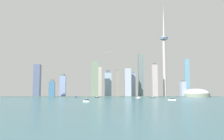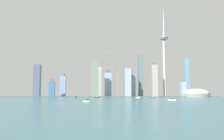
% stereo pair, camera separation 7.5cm
% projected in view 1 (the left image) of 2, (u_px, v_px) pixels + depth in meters
% --- Properties ---
extents(ground_plane, '(6000.00, 6000.00, 0.00)m').
position_uv_depth(ground_plane, '(131.00, 104.00, 335.94)').
color(ground_plane, '#36646F').
extents(waterfront_pier, '(792.84, 75.83, 2.32)m').
position_uv_depth(waterfront_pier, '(111.00, 97.00, 871.40)').
color(waterfront_pier, '#4A5F58').
rests_on(waterfront_pier, ground).
extents(observation_tower, '(32.89, 32.89, 367.24)m').
position_uv_depth(observation_tower, '(164.00, 55.00, 925.34)').
color(observation_tower, '#BAA7A5').
rests_on(observation_tower, ground).
extents(stadium_dome, '(98.73, 98.73, 34.46)m').
position_uv_depth(stadium_dome, '(196.00, 94.00, 874.44)').
color(stadium_dome, gray).
rests_on(stadium_dome, ground).
extents(skyscraper_0, '(22.07, 23.01, 88.15)m').
position_uv_depth(skyscraper_0, '(63.00, 86.00, 913.56)').
color(skyscraper_0, '#8396C6').
rests_on(skyscraper_0, ground).
extents(skyscraper_1, '(27.96, 12.24, 118.47)m').
position_uv_depth(skyscraper_1, '(98.00, 82.00, 949.20)').
color(skyscraper_1, '#B3A798').
rests_on(skyscraper_1, ground).
extents(skyscraper_2, '(22.55, 18.71, 106.26)m').
position_uv_depth(skyscraper_2, '(128.00, 83.00, 884.41)').
color(skyscraper_2, '#A8B0C1').
rests_on(skyscraper_2, ground).
extents(skyscraper_3, '(14.58, 26.28, 99.92)m').
position_uv_depth(skyscraper_3, '(117.00, 84.00, 869.54)').
color(skyscraper_3, gray).
rests_on(skyscraper_3, ground).
extents(skyscraper_4, '(17.59, 21.84, 61.80)m').
position_uv_depth(skyscraper_4, '(183.00, 89.00, 877.32)').
color(skyscraper_4, '#9CA5C1').
rests_on(skyscraper_4, ground).
extents(skyscraper_5, '(20.62, 15.95, 63.55)m').
position_uv_depth(skyscraper_5, '(52.00, 89.00, 848.21)').
color(skyscraper_5, teal).
rests_on(skyscraper_5, ground).
extents(skyscraper_6, '(26.88, 19.80, 106.50)m').
position_uv_depth(skyscraper_6, '(108.00, 84.00, 946.23)').
color(skyscraper_6, '#95AEC2').
rests_on(skyscraper_6, ground).
extents(skyscraper_7, '(23.95, 26.17, 121.92)m').
position_uv_depth(skyscraper_7, '(37.00, 81.00, 890.80)').
color(skyscraper_7, slate).
rests_on(skyscraper_7, ground).
extents(skyscraper_8, '(14.50, 13.54, 96.79)m').
position_uv_depth(skyscraper_8, '(133.00, 85.00, 918.83)').
color(skyscraper_8, '#8397B2').
rests_on(skyscraper_8, ground).
extents(skyscraper_9, '(25.86, 17.48, 132.17)m').
position_uv_depth(skyscraper_9, '(95.00, 79.00, 871.89)').
color(skyscraper_9, slate).
rests_on(skyscraper_9, ground).
extents(skyscraper_10, '(19.45, 21.09, 173.18)m').
position_uv_depth(skyscraper_10, '(187.00, 78.00, 996.52)').
color(skyscraper_10, '#6493AB').
rests_on(skyscraper_10, ground).
extents(skyscraper_11, '(19.88, 27.48, 172.51)m').
position_uv_depth(skyscraper_11, '(141.00, 75.00, 968.16)').
color(skyscraper_11, slate).
rests_on(skyscraper_11, ground).
extents(skyscraper_12, '(19.31, 13.21, 124.48)m').
position_uv_depth(skyscraper_12, '(155.00, 80.00, 864.80)').
color(skyscraper_12, '#B3A19C').
rests_on(skyscraper_12, ground).
extents(boat_0, '(14.96, 10.01, 5.00)m').
position_uv_depth(boat_0, '(97.00, 97.00, 762.39)').
color(boat_0, '#251C38').
rests_on(boat_0, ground).
extents(boat_1, '(16.82, 11.62, 10.25)m').
position_uv_depth(boat_1, '(172.00, 99.00, 496.13)').
color(boat_1, white).
rests_on(boat_1, ground).
extents(boat_2, '(16.17, 13.98, 3.52)m').
position_uv_depth(boat_2, '(153.00, 98.00, 717.50)').
color(boat_2, black).
rests_on(boat_2, ground).
extents(boat_3, '(7.68, 12.57, 4.66)m').
position_uv_depth(boat_3, '(76.00, 97.00, 732.48)').
color(boat_3, navy).
rests_on(boat_3, ground).
extents(boat_4, '(16.66, 12.65, 4.53)m').
position_uv_depth(boat_4, '(138.00, 98.00, 692.68)').
color(boat_4, beige).
rests_on(boat_4, ground).
extents(boat_5, '(13.33, 12.54, 10.72)m').
position_uv_depth(boat_5, '(87.00, 101.00, 412.79)').
color(boat_5, white).
rests_on(boat_5, ground).
extents(airplane, '(27.96, 31.01, 8.45)m').
position_uv_depth(airplane, '(108.00, 53.00, 913.84)').
color(airplane, white).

